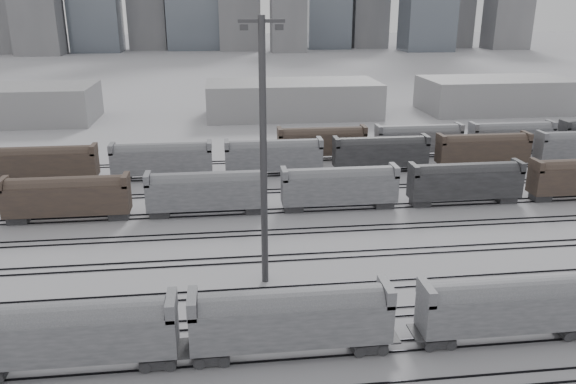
{
  "coord_description": "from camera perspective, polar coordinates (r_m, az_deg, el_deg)",
  "views": [
    {
      "loc": [
        -6.87,
        -35.54,
        25.82
      ],
      "look_at": [
        0.8,
        27.9,
        4.0
      ],
      "focal_mm": 35.0,
      "sensor_mm": 36.0,
      "label": 1
    }
  ],
  "objects": [
    {
      "name": "ground",
      "position": [
        44.46,
        3.44,
        -16.68
      ],
      "size": [
        900.0,
        900.0,
        0.0
      ],
      "primitive_type": "plane",
      "color": "silver",
      "rests_on": "ground"
    },
    {
      "name": "tracks",
      "position": [
        59.35,
        0.44,
        -6.85
      ],
      "size": [
        220.0,
        71.5,
        0.16
      ],
      "color": "black",
      "rests_on": "ground"
    },
    {
      "name": "hopper_car_a",
      "position": [
        44.37,
        -21.22,
        -13.0
      ],
      "size": [
        15.18,
        3.01,
        5.43
      ],
      "color": "black",
      "rests_on": "ground"
    },
    {
      "name": "hopper_car_b",
      "position": [
        43.14,
        0.33,
        -12.51
      ],
      "size": [
        15.23,
        3.03,
        5.45
      ],
      "color": "black",
      "rests_on": "ground"
    },
    {
      "name": "hopper_car_c",
      "position": [
        48.27,
        21.56,
        -10.55
      ],
      "size": [
        14.44,
        2.87,
        5.16
      ],
      "color": "black",
      "rests_on": "ground"
    },
    {
      "name": "light_mast_c",
      "position": [
        50.51,
        -2.52,
        4.27
      ],
      "size": [
        3.96,
        0.63,
        24.72
      ],
      "color": "#3B3B3E",
      "rests_on": "ground"
    },
    {
      "name": "bg_string_near",
      "position": [
        72.89,
        5.24,
        0.36
      ],
      "size": [
        151.0,
        3.0,
        5.6
      ],
      "color": "gray",
      "rests_on": "ground"
    },
    {
      "name": "bg_string_mid",
      "position": [
        90.15,
        9.38,
        3.8
      ],
      "size": [
        151.0,
        3.0,
        5.6
      ],
      "color": "black",
      "rests_on": "ground"
    },
    {
      "name": "bg_string_far",
      "position": [
        103.46,
        17.55,
        5.12
      ],
      "size": [
        66.0,
        3.0,
        5.6
      ],
      "color": "#4C3C30",
      "rests_on": "ground"
    },
    {
      "name": "warehouse_mid",
      "position": [
        133.42,
        0.47,
        9.44
      ],
      "size": [
        40.0,
        18.0,
        8.0
      ],
      "primitive_type": "cube",
      "color": "#969698",
      "rests_on": "ground"
    },
    {
      "name": "warehouse_right",
      "position": [
        148.29,
        20.27,
        9.24
      ],
      "size": [
        35.0,
        18.0,
        8.0
      ],
      "primitive_type": "cube",
      "color": "#969698",
      "rests_on": "ground"
    }
  ]
}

